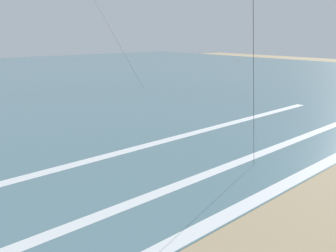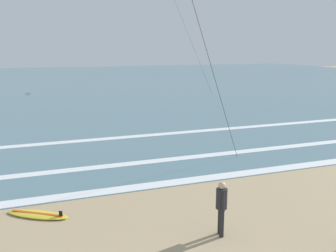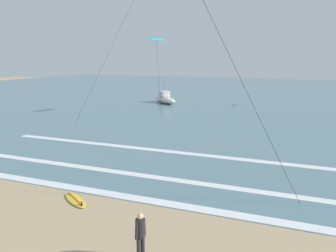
% 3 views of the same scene
% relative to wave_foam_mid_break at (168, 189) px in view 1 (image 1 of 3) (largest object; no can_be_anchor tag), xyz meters
% --- Properties ---
extents(wave_foam_shoreline, '(40.03, 0.65, 0.01)m').
position_rel_wave_foam_mid_break_xyz_m(wave_foam_shoreline, '(-0.04, -2.97, 0.00)').
color(wave_foam_shoreline, white).
rests_on(wave_foam_shoreline, ocean_surface).
extents(wave_foam_mid_break, '(59.74, 0.59, 0.01)m').
position_rel_wave_foam_mid_break_xyz_m(wave_foam_mid_break, '(0.00, 0.00, 0.00)').
color(wave_foam_mid_break, white).
rests_on(wave_foam_mid_break, ocean_surface).
extents(wave_foam_outer_break, '(36.87, 0.65, 0.01)m').
position_rel_wave_foam_mid_break_xyz_m(wave_foam_outer_break, '(2.05, 5.14, 0.00)').
color(wave_foam_outer_break, white).
rests_on(wave_foam_outer_break, ocean_surface).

